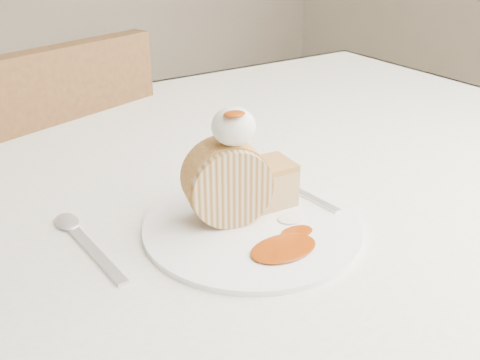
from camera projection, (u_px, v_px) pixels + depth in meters
table at (199, 225)px, 0.79m from camera, size 1.40×0.90×0.75m
chair_far at (47, 225)px, 1.10m from camera, size 0.52×0.52×0.88m
plate at (252, 226)px, 0.61m from camera, size 0.27×0.27×0.01m
roulade_slice at (227, 183)px, 0.59m from camera, size 0.10×0.07×0.09m
cake_chunk at (269, 185)px, 0.64m from camera, size 0.06×0.05×0.05m
whipped_cream at (233, 126)px, 0.56m from camera, size 0.05×0.05×0.04m
caramel_drizzle at (234, 109)px, 0.54m from camera, size 0.02×0.02×0.01m
caramel_pool at (283, 248)px, 0.56m from camera, size 0.08×0.06×0.00m
fork at (306, 195)px, 0.66m from camera, size 0.03×0.15×0.00m
spoon at (97, 255)px, 0.56m from camera, size 0.03×0.15×0.00m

